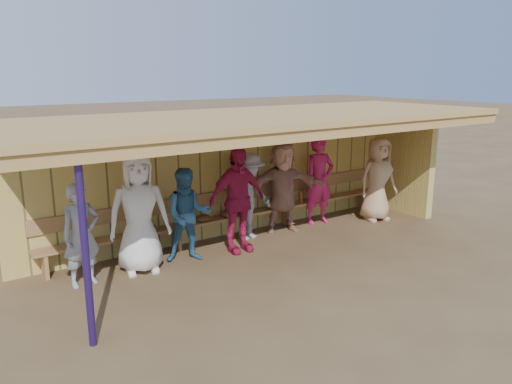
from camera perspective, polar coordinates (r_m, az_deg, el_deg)
ground at (r=9.19m, az=1.25°, el=-6.80°), size 90.00×90.00×0.00m
player_a at (r=8.01m, az=-19.35°, el=-4.69°), size 0.63×0.46×1.59m
player_b at (r=8.23m, az=-13.23°, el=-2.34°), size 1.08×0.82×1.99m
player_c at (r=8.61m, az=-7.79°, el=-2.62°), size 0.96×0.86×1.63m
player_d at (r=8.94m, az=-2.16°, el=-0.91°), size 1.13×0.47×1.93m
player_e at (r=9.64m, az=-0.91°, el=-0.49°), size 1.19×0.81×1.71m
player_f at (r=10.11m, az=3.08°, el=0.59°), size 1.81×1.09×1.86m
player_g at (r=10.72m, az=7.24°, el=1.33°), size 0.74×0.54×1.89m
player_h at (r=11.18m, az=13.74°, el=1.42°), size 1.00×0.76×1.84m
dugout_structure at (r=9.52m, az=0.78°, el=4.49°), size 8.80×3.20×2.50m
bench at (r=9.91m, az=-2.52°, el=-2.08°), size 7.60×0.34×0.93m
dugout_equipment at (r=9.74m, az=-2.82°, el=-2.59°), size 5.73×0.62×0.80m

